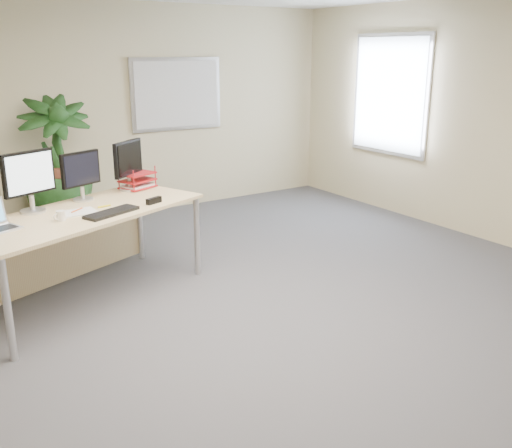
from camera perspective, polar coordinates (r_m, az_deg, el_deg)
floor at (r=4.34m, az=1.56°, el=-12.03°), size 8.00×8.00×0.00m
back_wall at (r=7.48m, az=-16.42°, el=10.48°), size 7.00×0.04×2.70m
whiteboard at (r=7.86m, az=-7.92°, el=12.74°), size 1.30×0.04×0.95m
window at (r=7.84m, az=13.22°, el=12.45°), size 0.04×1.30×1.55m
desk at (r=5.17m, az=-17.57°, el=-0.41°), size 2.27×1.59×0.81m
floor_plant at (r=7.03m, az=-19.22°, el=4.90°), size 0.92×0.92×1.50m
monitor_left at (r=5.07m, az=-21.74°, el=4.32°), size 0.45×0.21×0.52m
monitor_right at (r=5.34m, az=-17.11°, el=4.93°), size 0.38×0.18×0.44m
monitor_dark at (r=5.63m, az=-12.65°, el=6.06°), size 0.37×0.29×0.48m
keyboard at (r=4.88m, az=-14.24°, el=1.13°), size 0.51×0.33×0.03m
coffee_mug at (r=4.79m, az=-18.96°, el=0.78°), size 0.10×0.07×0.08m
spiral_notebook at (r=4.98m, az=-17.35°, el=1.12°), size 0.30×0.23×0.01m
orange_pen at (r=5.01m, az=-17.48°, el=1.33°), size 0.12×0.10×0.01m
yellow_highlighter at (r=5.11m, az=-14.94°, el=1.74°), size 0.12×0.03×0.02m
letter_tray at (r=5.73m, az=-11.77°, el=4.18°), size 0.38×0.34×0.15m
stapler at (r=5.13m, az=-10.18°, el=2.32°), size 0.16×0.10×0.05m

